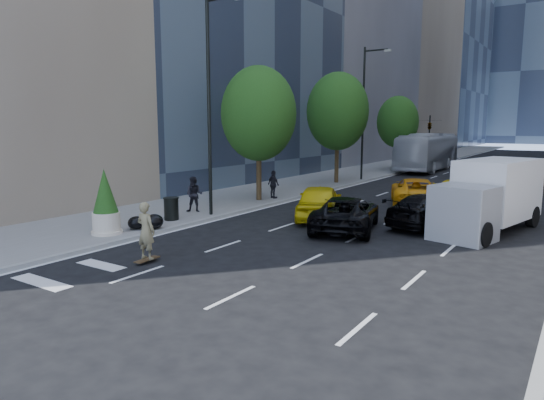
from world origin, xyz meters
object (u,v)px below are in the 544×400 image
Objects in this scene: black_sedan_lincoln at (346,213)px; city_bus at (428,152)px; planter_shrub at (105,203)px; trash_can at (171,209)px; black_sedan_mercedes at (431,211)px; box_truck at (489,196)px; skateboarder at (146,235)px.

black_sedan_lincoln is 0.40× the size of city_bus.
city_bus reaches higher than black_sedan_lincoln.
planter_shrub reaches higher than black_sedan_lincoln.
black_sedan_lincoln reaches higher than trash_can.
black_sedan_mercedes is 2.38m from box_truck.
black_sedan_mercedes is 0.77× the size of box_truck.
planter_shrub is (-7.27, -6.40, 0.65)m from black_sedan_lincoln.
trash_can is at bearing -140.96° from box_truck.
planter_shrub reaches higher than trash_can.
box_truck reaches higher than skateboarder.
black_sedan_mercedes is 27.64m from city_bus.
trash_can is at bearing 6.54° from black_sedan_lincoln.
skateboarder is at bearing -89.37° from city_bus.
skateboarder reaches higher than trash_can.
black_sedan_lincoln is at bearing 41.39° from planter_shrub.
skateboarder is 0.29× the size of box_truck.
black_sedan_lincoln is 7.76m from trash_can.
box_truck is (9.86, -26.10, -0.29)m from city_bus.
trash_can is (-7.15, -3.00, -0.08)m from black_sedan_lincoln.
black_sedan_mercedes is at bearing -155.76° from box_truck.
trash_can is 3.48m from planter_shrub.
planter_shrub is (-0.11, -3.40, 0.73)m from trash_can.
box_truck is 13.58m from trash_can.
black_sedan_lincoln is 5.88m from box_truck.
black_sedan_mercedes is 5.12× the size of trash_can.
black_sedan_lincoln is 5.29× the size of trash_can.
skateboarder is 13.74m from box_truck.
black_sedan_mercedes is at bearing 41.55° from planter_shrub.
city_bus is 1.98× the size of box_truck.
black_sedan_lincoln is at bearing 22.75° from trash_can.
box_truck is at bearing -165.59° from black_sedan_lincoln.
skateboarder is 12.15m from black_sedan_mercedes.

